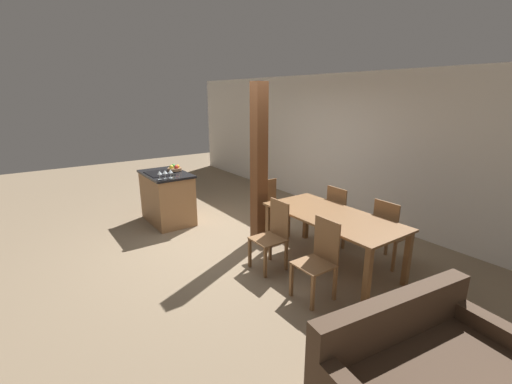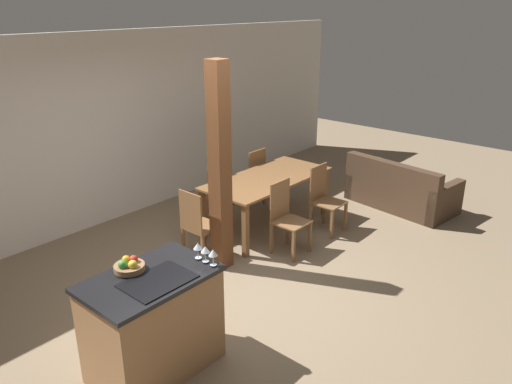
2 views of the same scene
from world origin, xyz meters
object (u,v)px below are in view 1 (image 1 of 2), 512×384
(dining_chair_near_left, at_px, (273,234))
(kitchen_island, at_px, (167,197))
(timber_post, at_px, (259,166))
(wine_glass_middle, at_px, (165,172))
(couch, at_px, (421,376))
(wine_glass_near, at_px, (159,173))
(dining_chair_far_left, at_px, (340,215))
(dining_table, at_px, (332,221))
(fruit_bowl, at_px, (175,168))
(dining_chair_far_right, at_px, (389,232))
(dining_chair_near_right, at_px, (319,258))
(dining_chair_head_end, at_px, (271,207))
(wine_glass_far, at_px, (170,171))

(dining_chair_near_left, bearing_deg, kitchen_island, -168.77)
(dining_chair_near_left, distance_m, timber_post, 1.17)
(wine_glass_middle, height_order, couch, wine_glass_middle)
(wine_glass_near, xyz_separation_m, dining_chair_far_left, (2.05, 2.13, -0.57))
(kitchen_island, bearing_deg, dining_table, 21.66)
(wine_glass_middle, xyz_separation_m, timber_post, (1.24, 1.04, 0.19))
(fruit_bowl, xyz_separation_m, dining_chair_far_right, (3.44, 1.65, -0.50))
(couch, bearing_deg, timber_post, 83.73)
(dining_chair_near_right, bearing_deg, kitchen_island, -171.59)
(wine_glass_middle, relative_size, dining_table, 0.08)
(dining_chair_near_right, bearing_deg, wine_glass_near, -165.09)
(dining_table, distance_m, dining_chair_near_left, 0.82)
(wine_glass_middle, xyz_separation_m, couch, (4.44, 0.24, -0.79))
(dining_chair_near_right, relative_size, dining_chair_far_left, 1.00)
(dining_chair_near_left, bearing_deg, wine_glass_middle, -161.61)
(wine_glass_near, relative_size, dining_chair_head_end, 0.16)
(kitchen_island, distance_m, dining_chair_far_right, 3.87)
(wine_glass_middle, xyz_separation_m, dining_chair_far_right, (2.92, 2.03, -0.57))
(dining_chair_near_left, distance_m, dining_chair_head_end, 1.13)
(dining_table, bearing_deg, wine_glass_far, -153.09)
(dining_chair_head_end, bearing_deg, couch, -108.70)
(wine_glass_near, relative_size, timber_post, 0.06)
(wine_glass_near, bearing_deg, dining_chair_near_right, 14.91)
(couch, bearing_deg, wine_glass_near, 102.09)
(fruit_bowl, relative_size, dining_chair_far_left, 0.28)
(wine_glass_middle, relative_size, dining_chair_near_right, 0.16)
(kitchen_island, bearing_deg, dining_chair_head_end, 36.01)
(wine_glass_middle, relative_size, wine_glass_far, 1.00)
(kitchen_island, xyz_separation_m, dining_chair_head_end, (1.62, 1.18, 0.02))
(wine_glass_far, distance_m, dining_chair_head_end, 1.80)
(wine_glass_middle, xyz_separation_m, dining_table, (2.49, 1.36, -0.40))
(kitchen_island, height_order, dining_chair_near_left, kitchen_island)
(wine_glass_near, height_order, dining_chair_head_end, wine_glass_near)
(kitchen_island, bearing_deg, timber_post, 26.74)
(dining_chair_far_right, height_order, couch, dining_chair_far_right)
(fruit_bowl, bearing_deg, dining_chair_far_left, 32.68)
(dining_table, height_order, couch, couch)
(fruit_bowl, xyz_separation_m, dining_chair_head_end, (1.67, 0.98, -0.50))
(couch, bearing_deg, dining_chair_head_end, 79.04)
(dining_chair_near_right, bearing_deg, dining_table, 122.75)
(dining_table, relative_size, dining_chair_near_right, 2.05)
(wine_glass_middle, bearing_deg, dining_table, 28.62)
(dining_chair_near_right, distance_m, timber_post, 1.88)
(wine_glass_far, distance_m, dining_chair_far_left, 2.88)
(couch, relative_size, timber_post, 0.69)
(dining_chair_near_right, height_order, couch, dining_chair_near_right)
(fruit_bowl, distance_m, wine_glass_near, 0.71)
(wine_glass_near, bearing_deg, dining_chair_far_left, 46.00)
(fruit_bowl, height_order, dining_chair_far_right, fruit_bowl)
(dining_chair_near_left, xyz_separation_m, couch, (2.39, -0.44, -0.22))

